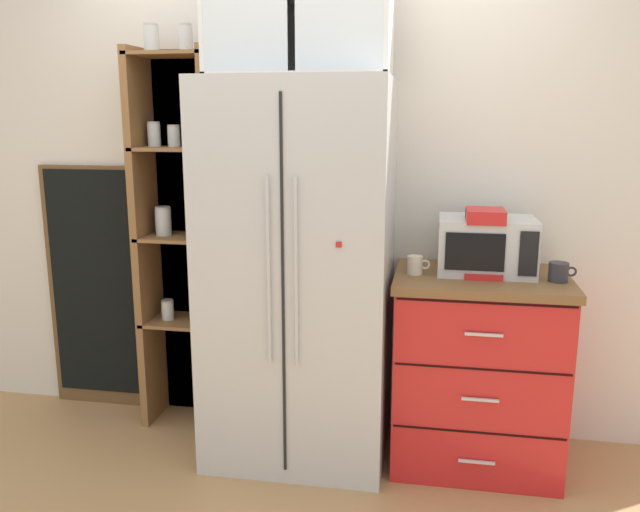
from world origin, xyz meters
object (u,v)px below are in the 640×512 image
at_px(refrigerator, 300,274).
at_px(mug_cream, 415,265).
at_px(bottle_clear, 483,247).
at_px(microwave, 486,245).
at_px(bottle_cobalt, 482,247).
at_px(chalkboard_menu, 98,288).
at_px(mug_charcoal, 559,272).
at_px(coffee_maker, 483,242).

distance_m(refrigerator, mug_cream, 0.55).
height_order(mug_cream, bottle_clear, bottle_clear).
bearing_deg(bottle_clear, mug_cream, -164.10).
distance_m(microwave, bottle_cobalt, 0.06).
bearing_deg(microwave, chalkboard_menu, 174.09).
bearing_deg(chalkboard_menu, mug_cream, -9.79).
height_order(microwave, mug_cream, microwave).
relative_size(bottle_cobalt, chalkboard_menu, 0.19).
xyz_separation_m(refrigerator, chalkboard_menu, (-1.24, 0.32, -0.21)).
bearing_deg(chalkboard_menu, mug_charcoal, -7.87).
xyz_separation_m(coffee_maker, mug_cream, (-0.31, -0.05, -0.11)).
xyz_separation_m(microwave, chalkboard_menu, (-2.11, 0.22, -0.37)).
bearing_deg(bottle_clear, mug_charcoal, -19.11).
xyz_separation_m(bottle_clear, bottle_cobalt, (0.00, 0.05, -0.01)).
bearing_deg(bottle_cobalt, coffee_maker, -90.00).
distance_m(coffee_maker, mug_cream, 0.33).
xyz_separation_m(microwave, mug_charcoal, (0.31, -0.12, -0.09)).
bearing_deg(bottle_cobalt, bottle_clear, -90.00).
bearing_deg(coffee_maker, bottle_clear, 90.00).
bearing_deg(refrigerator, mug_cream, 0.69).
distance_m(mug_cream, bottle_clear, 0.33).
height_order(mug_charcoal, bottle_clear, bottle_clear).
distance_m(mug_cream, bottle_cobalt, 0.34).
relative_size(mug_cream, bottle_clear, 0.39).
distance_m(coffee_maker, bottle_cobalt, 0.10).
height_order(bottle_cobalt, chalkboard_menu, chalkboard_menu).
bearing_deg(bottle_clear, coffee_maker, -90.00).
bearing_deg(mug_cream, chalkboard_menu, 170.21).
xyz_separation_m(microwave, mug_cream, (-0.32, -0.09, -0.09)).
distance_m(refrigerator, bottle_cobalt, 0.88).
height_order(microwave, bottle_cobalt, microwave).
bearing_deg(refrigerator, microwave, 6.32).
bearing_deg(bottle_clear, chalkboard_menu, 173.96).
relative_size(refrigerator, coffee_maker, 5.90).
bearing_deg(coffee_maker, bottle_cobalt, 90.00).
xyz_separation_m(refrigerator, coffee_maker, (0.86, 0.05, 0.18)).
xyz_separation_m(refrigerator, microwave, (0.87, 0.10, 0.15)).
xyz_separation_m(microwave, coffee_maker, (-0.02, -0.04, 0.03)).
bearing_deg(coffee_maker, mug_cream, -171.09).
relative_size(microwave, bottle_clear, 1.61).
bearing_deg(microwave, bottle_clear, -170.15).
height_order(coffee_maker, bottle_clear, coffee_maker).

